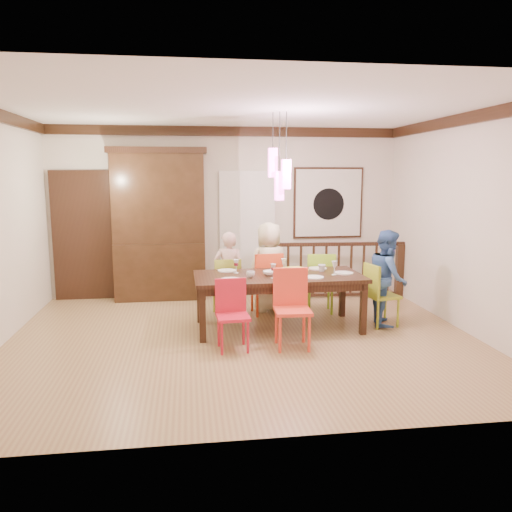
{
  "coord_description": "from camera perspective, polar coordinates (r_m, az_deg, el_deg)",
  "views": [
    {
      "loc": [
        -0.67,
        -6.17,
        2.1
      ],
      "look_at": [
        0.23,
        0.47,
        1.0
      ],
      "focal_mm": 35.0,
      "sensor_mm": 36.0,
      "label": 1
    }
  ],
  "objects": [
    {
      "name": "white_doorway",
      "position": [
        8.76,
        -1.01,
        2.42
      ],
      "size": [
        0.97,
        0.05,
        2.22
      ],
      "primitive_type": "cube",
      "color": "silver",
      "rests_on": "wall_back"
    },
    {
      "name": "napkin",
      "position": [
        6.49,
        3.16,
        -2.63
      ],
      "size": [
        0.18,
        0.14,
        0.01
      ],
      "primitive_type": "cube",
      "color": "#D83359",
      "rests_on": "dining_table"
    },
    {
      "name": "floor",
      "position": [
        6.55,
        -1.49,
        -9.37
      ],
      "size": [
        6.0,
        6.0,
        0.0
      ],
      "primitive_type": "plane",
      "color": "olive",
      "rests_on": "ground"
    },
    {
      "name": "plate_far_left",
      "position": [
        7.05,
        -3.34,
        -1.68
      ],
      "size": [
        0.26,
        0.26,
        0.01
      ],
      "primitive_type": "cylinder",
      "color": "white",
      "rests_on": "dining_table"
    },
    {
      "name": "wall_right",
      "position": [
        7.21,
        22.93,
        3.41
      ],
      "size": [
        0.0,
        5.0,
        5.0
      ],
      "primitive_type": "plane",
      "rotation": [
        1.57,
        0.0,
        -1.57
      ],
      "color": "beige",
      "rests_on": "floor"
    },
    {
      "name": "plate_near_mid",
      "position": [
        6.63,
        6.64,
        -2.42
      ],
      "size": [
        0.26,
        0.26,
        0.01
      ],
      "primitive_type": "cylinder",
      "color": "white",
      "rests_on": "dining_table"
    },
    {
      "name": "wine_glass_d",
      "position": [
        6.85,
        8.95,
        -1.36
      ],
      "size": [
        0.08,
        0.08,
        0.19
      ],
      "primitive_type": null,
      "color": "silver",
      "rests_on": "dining_table"
    },
    {
      "name": "person_far_mid",
      "position": [
        7.68,
        1.5,
        -1.26
      ],
      "size": [
        0.77,
        0.61,
        1.38
      ],
      "primitive_type": "imported",
      "rotation": [
        0.0,
        0.0,
        3.42
      ],
      "color": "beige",
      "rests_on": "floor"
    },
    {
      "name": "chair_near_mid",
      "position": [
        6.08,
        4.21,
        -5.49
      ],
      "size": [
        0.45,
        0.45,
        0.96
      ],
      "rotation": [
        0.0,
        0.0,
        -0.05
      ],
      "color": "#E63E29",
      "rests_on": "floor"
    },
    {
      "name": "cup_right",
      "position": [
        7.06,
        7.53,
        -1.37
      ],
      "size": [
        0.14,
        0.14,
        0.1
      ],
      "primitive_type": "imported",
      "rotation": [
        0.0,
        0.0,
        0.4
      ],
      "color": "silver",
      "rests_on": "dining_table"
    },
    {
      "name": "person_far_left",
      "position": [
        7.57,
        -3.11,
        -1.92
      ],
      "size": [
        0.5,
        0.36,
        1.25
      ],
      "primitive_type": "imported",
      "rotation": [
        0.0,
        0.0,
        3.0
      ],
      "color": "beige",
      "rests_on": "floor"
    },
    {
      "name": "ceiling",
      "position": [
        6.26,
        -1.6,
        16.66
      ],
      "size": [
        6.0,
        6.0,
        0.0
      ],
      "primitive_type": "plane",
      "rotation": [
        3.14,
        0.0,
        0.0
      ],
      "color": "white",
      "rests_on": "wall_back"
    },
    {
      "name": "chair_end_right",
      "position": [
        7.18,
        14.25,
        -3.82
      ],
      "size": [
        0.46,
        0.46,
        0.88
      ],
      "rotation": [
        0.0,
        0.0,
        1.75
      ],
      "color": "#92A421",
      "rests_on": "floor"
    },
    {
      "name": "plate_far_right",
      "position": [
        7.26,
        7.08,
        -1.41
      ],
      "size": [
        0.26,
        0.26,
        0.01
      ],
      "primitive_type": "cylinder",
      "color": "white",
      "rests_on": "dining_table"
    },
    {
      "name": "cup_left",
      "position": [
        6.6,
        -0.63,
        -2.11
      ],
      "size": [
        0.14,
        0.14,
        0.09
      ],
      "primitive_type": "imported",
      "rotation": [
        0.0,
        0.0,
        0.34
      ],
      "color": "silver",
      "rests_on": "dining_table"
    },
    {
      "name": "crown_molding",
      "position": [
        6.25,
        -1.6,
        15.93
      ],
      "size": [
        6.0,
        5.0,
        0.16
      ],
      "primitive_type": null,
      "color": "black",
      "rests_on": "wall_back"
    },
    {
      "name": "small_bowl",
      "position": [
        6.74,
        1.62,
        -1.97
      ],
      "size": [
        0.24,
        0.24,
        0.06
      ],
      "primitive_type": "imported",
      "rotation": [
        0.0,
        0.0,
        -0.27
      ],
      "color": "white",
      "rests_on": "dining_table"
    },
    {
      "name": "painting",
      "position": [
        8.99,
        8.25,
        6.02
      ],
      "size": [
        1.25,
        0.06,
        1.25
      ],
      "color": "black",
      "rests_on": "wall_back"
    },
    {
      "name": "person_end_right",
      "position": [
        7.23,
        14.8,
        -2.39
      ],
      "size": [
        0.66,
        0.77,
        1.35
      ],
      "primitive_type": "imported",
      "rotation": [
        0.0,
        0.0,
        1.3
      ],
      "color": "#385F9E",
      "rests_on": "floor"
    },
    {
      "name": "wine_glass_b",
      "position": [
        6.98,
        3.19,
        -1.06
      ],
      "size": [
        0.08,
        0.08,
        0.19
      ],
      "primitive_type": null,
      "color": "silver",
      "rests_on": "dining_table"
    },
    {
      "name": "pendant_cluster",
      "position": [
        6.66,
        2.68,
        9.36
      ],
      "size": [
        0.27,
        0.21,
        1.14
      ],
      "color": "#EB46B1",
      "rests_on": "ceiling"
    },
    {
      "name": "wall_back",
      "position": [
        8.72,
        -3.33,
        5.02
      ],
      "size": [
        6.0,
        0.0,
        6.0
      ],
      "primitive_type": "plane",
      "rotation": [
        1.57,
        0.0,
        0.0
      ],
      "color": "beige",
      "rests_on": "floor"
    },
    {
      "name": "balustrade",
      "position": [
        8.66,
        9.41,
        -1.47
      ],
      "size": [
        2.27,
        0.21,
        0.96
      ],
      "rotation": [
        0.0,
        0.0,
        -0.06
      ],
      "color": "black",
      "rests_on": "floor"
    },
    {
      "name": "serving_bowl",
      "position": [
        6.8,
        4.43,
        -1.79
      ],
      "size": [
        0.44,
        0.44,
        0.09
      ],
      "primitive_type": "imported",
      "rotation": [
        0.0,
        0.0,
        0.32
      ],
      "color": "gold",
      "rests_on": "dining_table"
    },
    {
      "name": "plate_near_left",
      "position": [
        6.46,
        -2.91,
        -2.68
      ],
      "size": [
        0.26,
        0.26,
        0.01
      ],
      "primitive_type": "cylinder",
      "color": "white",
      "rests_on": "dining_table"
    },
    {
      "name": "dining_table",
      "position": [
        6.81,
        2.59,
        -2.8
      ],
      "size": [
        2.29,
        1.06,
        0.75
      ],
      "rotation": [
        0.0,
        0.0,
        0.01
      ],
      "color": "black",
      "rests_on": "floor"
    },
    {
      "name": "plate_far_mid",
      "position": [
        7.06,
        2.56,
        -1.65
      ],
      "size": [
        0.26,
        0.26,
        0.01
      ],
      "primitive_type": "cylinder",
      "color": "white",
      "rests_on": "dining_table"
    },
    {
      "name": "wine_glass_a",
      "position": [
        6.89,
        -2.29,
        -1.19
      ],
      "size": [
        0.08,
        0.08,
        0.19
      ],
      "primitive_type": null,
      "color": "#590C19",
      "rests_on": "dining_table"
    },
    {
      "name": "wine_glass_c",
      "position": [
        6.55,
        1.98,
        -1.73
      ],
      "size": [
        0.08,
        0.08,
        0.19
      ],
      "primitive_type": null,
      "color": "#590C19",
      "rests_on": "dining_table"
    },
    {
      "name": "panel_door",
      "position": [
        8.86,
        -18.97,
        1.99
      ],
      "size": [
        1.04,
        0.07,
        2.24
      ],
      "primitive_type": "cube",
      "color": "black",
      "rests_on": "wall_back"
    },
    {
      "name": "plate_end_right",
      "position": [
        6.98,
        10.01,
        -1.92
      ],
      "size": [
        0.26,
        0.26,
        0.01
      ],
      "primitive_type": "cylinder",
      "color": "white",
      "rests_on": "dining_table"
    },
    {
      "name": "chair_far_mid",
      "position": [
        7.54,
        1.13,
        -2.58
      ],
      "size": [
        0.47,
        0.47,
        0.95
      ],
      "rotation": [
        0.0,
        0.0,
        3.24
      ],
      "color": "red",
      "rests_on": "floor"
    },
    {
      "name": "china_hutch",
      "position": [
        8.52,
        -11.0,
        3.56
      ],
      "size": [
        1.61,
        0.46,
        2.54
      ],
      "color": "black",
      "rests_on": "floor"
    },
    {
      "name": "chair_near_left",
      "position": [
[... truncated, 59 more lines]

